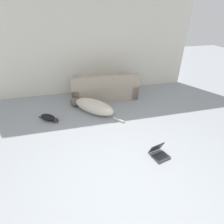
% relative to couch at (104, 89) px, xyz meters
% --- Properties ---
extents(ground_plane, '(20.00, 20.00, 0.00)m').
position_rel_couch_xyz_m(ground_plane, '(-0.32, -3.32, -0.26)').
color(ground_plane, '#999EA3').
extents(wall_back, '(6.44, 0.06, 2.69)m').
position_rel_couch_xyz_m(wall_back, '(-0.32, 0.60, 1.08)').
color(wall_back, silver).
rests_on(wall_back, ground_plane).
extents(couch, '(1.97, 0.97, 0.79)m').
position_rel_couch_xyz_m(couch, '(0.00, 0.00, 0.00)').
color(couch, tan).
rests_on(couch, ground_plane).
extents(dog, '(1.29, 1.34, 0.36)m').
position_rel_couch_xyz_m(dog, '(-0.49, -0.82, -0.09)').
color(dog, beige).
rests_on(dog, ground_plane).
extents(cat, '(0.53, 0.44, 0.16)m').
position_rel_couch_xyz_m(cat, '(-1.59, -0.97, -0.19)').
color(cat, black).
rests_on(cat, ground_plane).
extents(laptop_open, '(0.36, 0.37, 0.22)m').
position_rel_couch_xyz_m(laptop_open, '(0.47, -2.68, -0.19)').
color(laptop_open, '#2D2D33').
rests_on(laptop_open, ground_plane).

